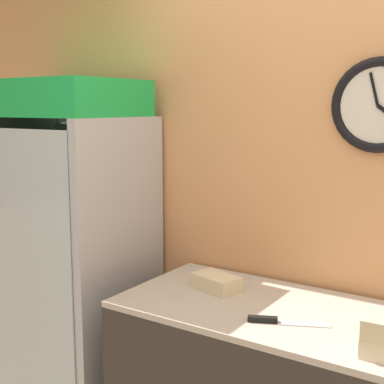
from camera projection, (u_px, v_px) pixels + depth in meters
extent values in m
torus|color=black|center=(378.00, 105.00, 2.16)|extent=(0.39, 0.04, 0.39)
cylinder|color=silver|center=(378.00, 105.00, 2.16)|extent=(0.32, 0.01, 0.32)
cube|color=black|center=(374.00, 89.00, 2.15)|extent=(0.04, 0.01, 0.13)
cube|color=#BCB2A3|center=(353.00, 329.00, 1.99)|extent=(1.92, 0.66, 0.02)
cube|color=#B2B7BC|center=(106.00, 261.00, 3.09)|extent=(0.79, 0.04, 1.66)
cube|color=#B2B7BC|center=(23.00, 262.00, 3.05)|extent=(0.05, 0.61, 1.66)
cube|color=#B2B7BC|center=(123.00, 286.00, 2.65)|extent=(0.05, 0.61, 1.66)
cube|color=white|center=(103.00, 262.00, 3.07)|extent=(0.69, 0.02, 1.56)
cube|color=silver|center=(22.00, 290.00, 2.59)|extent=(0.69, 0.01, 1.56)
cube|color=green|center=(58.00, 98.00, 2.68)|extent=(0.79, 0.55, 0.18)
cube|color=silver|center=(70.00, 351.00, 2.91)|extent=(0.67, 0.49, 0.01)
cube|color=silver|center=(68.00, 299.00, 2.86)|extent=(0.67, 0.49, 0.01)
cube|color=silver|center=(66.00, 246.00, 2.81)|extent=(0.67, 0.49, 0.01)
cube|color=silver|center=(63.00, 190.00, 2.76)|extent=(0.67, 0.49, 0.01)
cylinder|color=gold|center=(3.00, 284.00, 2.81)|extent=(0.06, 0.06, 0.18)
cylinder|color=gold|center=(1.00, 260.00, 2.79)|extent=(0.02, 0.02, 0.08)
cylinder|color=#B2231E|center=(65.00, 363.00, 2.63)|extent=(0.07, 0.07, 0.12)
cylinder|color=#B2231E|center=(64.00, 347.00, 2.62)|extent=(0.03, 0.03, 0.05)
cylinder|color=gold|center=(33.00, 349.00, 2.75)|extent=(0.07, 0.07, 0.15)
cylinder|color=gold|center=(32.00, 330.00, 2.74)|extent=(0.03, 0.03, 0.06)
cylinder|color=#2D6B38|center=(49.00, 354.00, 2.69)|extent=(0.07, 0.07, 0.15)
cylinder|color=#2D6B38|center=(49.00, 334.00, 2.67)|extent=(0.03, 0.03, 0.07)
cylinder|color=navy|center=(38.00, 177.00, 2.55)|extent=(0.07, 0.07, 0.18)
cylinder|color=navy|center=(37.00, 151.00, 2.53)|extent=(0.03, 0.03, 0.08)
cylinder|color=navy|center=(72.00, 183.00, 2.44)|extent=(0.08, 0.08, 0.16)
cylinder|color=navy|center=(71.00, 158.00, 2.42)|extent=(0.03, 0.03, 0.07)
cylinder|color=gold|center=(36.00, 237.00, 2.62)|extent=(0.07, 0.07, 0.17)
cylinder|color=gold|center=(35.00, 214.00, 2.60)|extent=(0.03, 0.03, 0.07)
cylinder|color=gold|center=(20.00, 179.00, 2.62)|extent=(0.06, 0.06, 0.14)
cylinder|color=gold|center=(18.00, 158.00, 2.61)|extent=(0.02, 0.02, 0.06)
cube|color=beige|center=(216.00, 282.00, 2.38)|extent=(0.24, 0.17, 0.07)
cube|color=silver|center=(304.00, 324.00, 2.00)|extent=(0.20, 0.12, 0.00)
cube|color=black|center=(263.00, 319.00, 2.02)|extent=(0.11, 0.07, 0.02)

